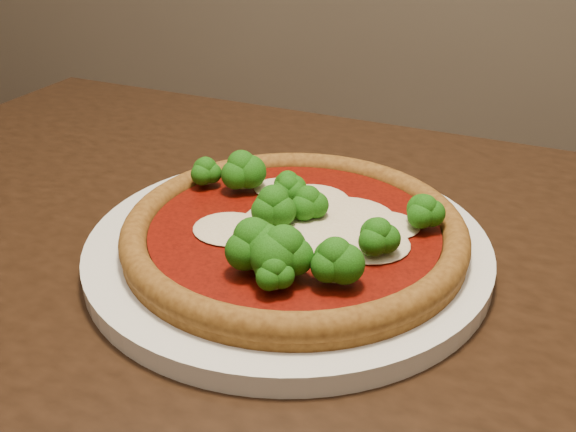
% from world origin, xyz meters
% --- Properties ---
extents(dining_table, '(1.27, 0.90, 0.75)m').
position_xyz_m(dining_table, '(0.15, 0.17, 0.65)').
color(dining_table, black).
rests_on(dining_table, floor).
extents(plate, '(0.35, 0.35, 0.02)m').
position_xyz_m(plate, '(0.11, 0.21, 0.76)').
color(plate, silver).
rests_on(plate, dining_table).
extents(pizza, '(0.30, 0.30, 0.06)m').
position_xyz_m(pizza, '(0.11, 0.20, 0.78)').
color(pizza, brown).
rests_on(pizza, plate).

